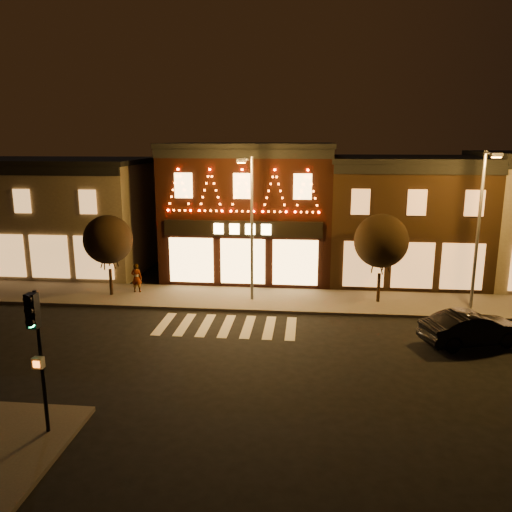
% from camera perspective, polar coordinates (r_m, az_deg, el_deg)
% --- Properties ---
extents(ground, '(120.00, 120.00, 0.00)m').
position_cam_1_polar(ground, '(20.57, -5.08, -11.70)').
color(ground, black).
rests_on(ground, ground).
extents(sidewalk_far, '(44.00, 4.00, 0.15)m').
position_cam_1_polar(sidewalk_far, '(27.72, 2.14, -4.90)').
color(sidewalk_far, '#47423D').
rests_on(sidewalk_far, ground).
extents(building_left, '(12.20, 8.28, 7.30)m').
position_cam_1_polar(building_left, '(36.71, -21.26, 4.39)').
color(building_left, '#695C4A').
rests_on(building_left, ground).
extents(building_pulp, '(10.20, 8.34, 8.30)m').
position_cam_1_polar(building_pulp, '(32.82, -0.60, 5.23)').
color(building_pulp, black).
rests_on(building_pulp, ground).
extents(building_right_a, '(9.20, 8.28, 7.50)m').
position_cam_1_polar(building_right_a, '(33.20, 15.96, 4.13)').
color(building_right_a, '#382313').
rests_on(building_right_a, ground).
extents(traffic_signal_near, '(0.31, 0.45, 4.32)m').
position_cam_1_polar(traffic_signal_near, '(15.69, -23.26, -8.15)').
color(traffic_signal_near, black).
rests_on(traffic_signal_near, sidewalk_near).
extents(streetlamp_mid, '(0.68, 1.72, 7.53)m').
position_cam_1_polar(streetlamp_mid, '(26.39, -0.63, 4.23)').
color(streetlamp_mid, '#59595E').
rests_on(streetlamp_mid, sidewalk_far).
extents(streetlamp_right, '(0.50, 1.79, 7.85)m').
position_cam_1_polar(streetlamp_right, '(27.20, 23.74, 3.80)').
color(streetlamp_right, '#59595E').
rests_on(streetlamp_right, sidewalk_far).
extents(tree_left, '(2.64, 2.64, 4.42)m').
position_cam_1_polar(tree_left, '(28.76, -16.14, 1.76)').
color(tree_left, black).
rests_on(tree_left, sidewalk_far).
extents(tree_right, '(2.79, 2.79, 4.66)m').
position_cam_1_polar(tree_right, '(27.16, 13.76, 1.64)').
color(tree_right, black).
rests_on(tree_right, sidewalk_far).
extents(dark_sedan, '(4.59, 2.82, 1.43)m').
position_cam_1_polar(dark_sedan, '(23.73, 22.91, -7.44)').
color(dark_sedan, black).
rests_on(dark_sedan, ground).
extents(pedestrian, '(0.60, 0.39, 1.63)m').
position_cam_1_polar(pedestrian, '(29.40, -13.15, -2.39)').
color(pedestrian, gray).
rests_on(pedestrian, sidewalk_far).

